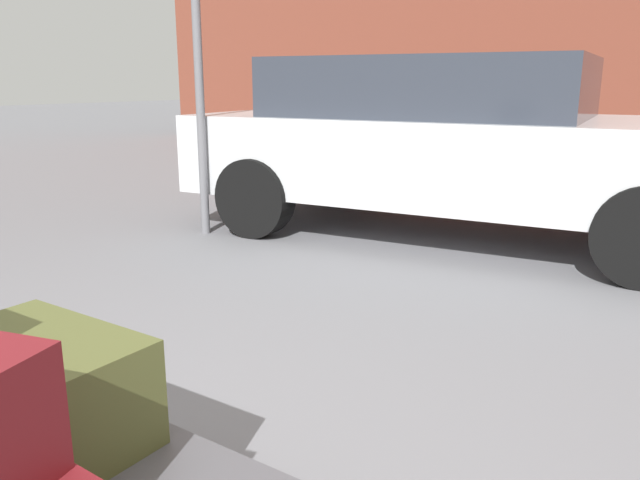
{
  "coord_description": "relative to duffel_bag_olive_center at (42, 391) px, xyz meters",
  "views": [
    {
      "loc": [
        1.25,
        -0.61,
        1.25
      ],
      "look_at": [
        0.0,
        1.2,
        0.69
      ],
      "focal_mm": 35.67,
      "sensor_mm": 36.0,
      "label": 1
    }
  ],
  "objects": [
    {
      "name": "no_parking_sign",
      "position": [
        -2.32,
        2.9,
        1.0
      ],
      "size": [
        0.5,
        0.07,
        2.39
      ],
      "color": "slate",
      "rests_on": "ground_plane"
    },
    {
      "name": "parked_car",
      "position": [
        -0.67,
        4.07,
        0.28
      ],
      "size": [
        4.49,
        2.34,
        1.42
      ],
      "color": "silver",
      "rests_on": "ground_plane"
    },
    {
      "name": "duffel_bag_olive_center",
      "position": [
        0.0,
        0.0,
        0.0
      ],
      "size": [
        0.54,
        0.35,
        0.28
      ],
      "primitive_type": "cube",
      "rotation": [
        0.0,
        0.0,
        0.02
      ],
      "color": "#4C5128",
      "rests_on": "luggage_cart"
    }
  ]
}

